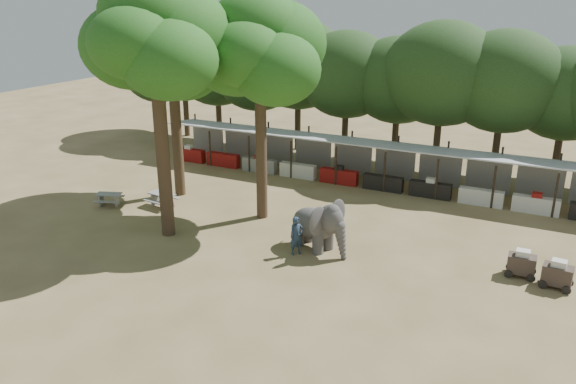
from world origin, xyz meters
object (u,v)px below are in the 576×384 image
at_px(yard_tree_back, 259,49).
at_px(yard_tree_center, 154,38).
at_px(cart_front, 557,274).
at_px(yard_tree_left, 171,50).
at_px(cart_back, 522,263).
at_px(handler, 297,236).
at_px(picnic_table_far, 162,198).
at_px(picnic_table_near, 109,198).
at_px(elephant, 319,225).

bearing_deg(yard_tree_back, yard_tree_center, -126.86).
distance_m(yard_tree_back, cart_front, 16.40).
xyz_separation_m(yard_tree_left, yard_tree_back, (6.00, -1.00, 0.34)).
height_order(cart_front, cart_back, cart_front).
bearing_deg(handler, yard_tree_back, 86.79).
xyz_separation_m(picnic_table_far, cart_front, (19.77, -0.37, 0.09)).
bearing_deg(picnic_table_near, yard_tree_back, -4.00).
distance_m(yard_tree_center, elephant, 10.99).
distance_m(yard_tree_center, yard_tree_back, 5.04).
bearing_deg(cart_back, handler, -167.96).
relative_size(picnic_table_far, cart_front, 1.29).
height_order(picnic_table_near, cart_back, cart_back).
relative_size(handler, cart_back, 1.45).
height_order(yard_tree_back, picnic_table_near, yard_tree_back).
bearing_deg(picnic_table_near, elephant, -20.94).
distance_m(handler, cart_front, 10.72).
bearing_deg(picnic_table_far, cart_front, 5.51).
bearing_deg(cart_back, elephant, -172.65).
height_order(yard_tree_center, elephant, yard_tree_center).
distance_m(cart_front, cart_back, 1.41).
xyz_separation_m(handler, picnic_table_near, (-11.95, 1.01, -0.44)).
bearing_deg(handler, picnic_table_near, 125.14).
distance_m(handler, picnic_table_far, 9.47).
distance_m(picnic_table_far, cart_front, 19.78).
relative_size(picnic_table_near, picnic_table_far, 1.03).
relative_size(yard_tree_left, yard_tree_back, 0.97).
height_order(handler, cart_front, handler).
bearing_deg(yard_tree_center, picnic_table_far, 132.90).
height_order(yard_tree_back, cart_back, yard_tree_back).
distance_m(picnic_table_near, picnic_table_far, 2.98).
relative_size(yard_tree_back, cart_front, 8.78).
bearing_deg(picnic_table_far, yard_tree_left, 108.20).
xyz_separation_m(yard_tree_left, picnic_table_far, (0.47, -2.27, -7.70)).
bearing_deg(yard_tree_left, handler, -24.68).
bearing_deg(picnic_table_near, yard_tree_left, 36.08).
bearing_deg(elephant, cart_front, 24.09).
relative_size(handler, cart_front, 1.37).
height_order(elephant, handler, elephant).
xyz_separation_m(yard_tree_left, cart_back, (18.89, -2.26, -7.62)).
bearing_deg(elephant, picnic_table_near, -161.67).
xyz_separation_m(yard_tree_center, picnic_table_near, (-5.28, 1.56, -8.76)).
bearing_deg(yard_tree_back, cart_front, -6.60).
bearing_deg(handler, cart_back, -36.68).
distance_m(picnic_table_far, cart_back, 18.42).
bearing_deg(cart_back, picnic_table_near, -178.13).
bearing_deg(yard_tree_center, cart_front, 7.77).
bearing_deg(elephant, yard_tree_back, 168.63).
height_order(yard_tree_center, picnic_table_far, yard_tree_center).
xyz_separation_m(yard_tree_center, handler, (6.67, 0.56, -8.32)).
height_order(handler, cart_back, handler).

